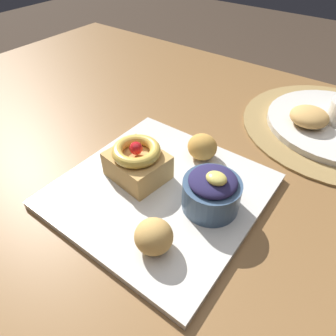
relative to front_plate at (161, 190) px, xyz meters
name	(u,v)px	position (x,y,z in m)	size (l,w,h in m)	color
ground_plane	(165,322)	(-0.05, 0.07, -0.74)	(8.00, 8.00, 0.00)	#423326
dining_table	(163,194)	(-0.05, 0.07, -0.09)	(1.43, 1.00, 0.73)	brown
woven_placemat	(334,127)	(0.18, 0.36, 0.00)	(0.37, 0.37, 0.01)	#997A47
front_plate	(161,190)	(0.00, 0.00, 0.00)	(0.30, 0.30, 0.01)	silver
cake_slice	(138,162)	(-0.04, 0.00, 0.04)	(0.10, 0.09, 0.07)	tan
berry_ramekin	(212,191)	(0.08, 0.01, 0.04)	(0.08, 0.08, 0.07)	#3D5675
fritter_front	(202,147)	(0.01, 0.10, 0.03)	(0.05, 0.05, 0.05)	gold
fritter_middle	(154,236)	(0.06, -0.09, 0.03)	(0.05, 0.05, 0.05)	tan
back_plate	(336,124)	(0.18, 0.36, 0.01)	(0.27, 0.27, 0.01)	silver
back_pastry	(309,117)	(0.13, 0.32, 0.03)	(0.07, 0.07, 0.03)	tan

